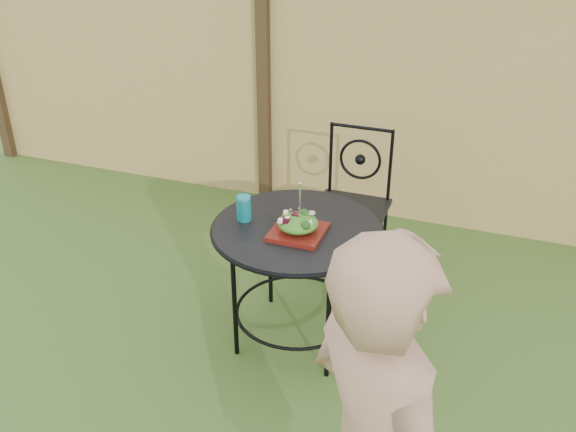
% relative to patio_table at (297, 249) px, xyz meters
% --- Properties ---
extents(ground, '(60.00, 60.00, 0.00)m').
position_rel_patio_table_xyz_m(ground, '(0.47, -0.55, -0.59)').
color(ground, '#2B4616').
rests_on(ground, ground).
extents(fence, '(8.00, 0.12, 1.90)m').
position_rel_patio_table_xyz_m(fence, '(0.47, 1.65, 0.36)').
color(fence, tan).
rests_on(fence, ground).
extents(patio_table, '(0.92, 0.92, 0.72)m').
position_rel_patio_table_xyz_m(patio_table, '(0.00, 0.00, 0.00)').
color(patio_table, black).
rests_on(patio_table, ground).
extents(patio_chair, '(0.46, 0.46, 0.95)m').
position_rel_patio_table_xyz_m(patio_chair, '(0.09, 0.84, -0.08)').
color(patio_chair, black).
rests_on(patio_chair, ground).
extents(salad_plate, '(0.27, 0.27, 0.02)m').
position_rel_patio_table_xyz_m(salad_plate, '(0.03, -0.07, 0.15)').
color(salad_plate, '#430F09').
rests_on(salad_plate, patio_table).
extents(salad, '(0.21, 0.21, 0.08)m').
position_rel_patio_table_xyz_m(salad, '(0.03, -0.07, 0.20)').
color(salad, '#235614').
rests_on(salad, salad_plate).
extents(fork, '(0.01, 0.01, 0.18)m').
position_rel_patio_table_xyz_m(fork, '(0.04, -0.07, 0.33)').
color(fork, silver).
rests_on(fork, salad).
extents(drinking_glass, '(0.08, 0.08, 0.14)m').
position_rel_patio_table_xyz_m(drinking_glass, '(-0.30, -0.02, 0.21)').
color(drinking_glass, '#0B7D87').
rests_on(drinking_glass, patio_table).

